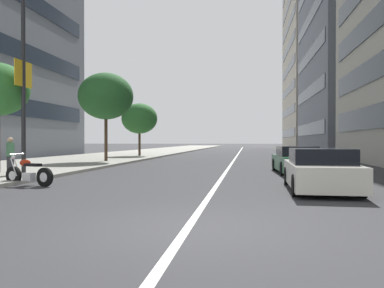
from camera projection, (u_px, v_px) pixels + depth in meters
The scene contains 12 objects.
ground_plane at pixel (187, 229), 6.69m from camera, with size 400.00×400.00×0.00m, color #303033.
sidewalk_right_plaza at pixel (119, 156), 38.03m from camera, with size 160.00×9.43×0.15m, color gray.
lane_centre_stripe at pixel (237, 155), 41.33m from camera, with size 110.00×0.16×0.01m, color silver.
motorcycle_nearest_camera at pixel (28, 174), 13.20m from camera, with size 0.79×2.05×1.10m.
car_approaching_light at pixel (320, 171), 11.87m from camera, with size 4.49×2.03×1.31m.
car_following_behind at pixel (296, 160), 18.34m from camera, with size 4.56×2.03×1.29m.
street_lamp_with_banners at pixel (29, 62), 16.27m from camera, with size 1.26×2.05×8.00m.
street_tree_by_lamp_post at pixel (106, 96), 26.66m from camera, with size 3.81×3.81×6.13m.
street_tree_far_plaza at pixel (139, 119), 35.93m from camera, with size 3.35×3.35×4.92m.
pedestrian_on_plaza at pixel (10, 157), 15.31m from camera, with size 0.47×0.45×1.54m.
office_tower_far_left_down_avenue at pixel (377, 0), 47.17m from camera, with size 22.31×16.29×37.79m.
office_tower_mid_left at pixel (335, 49), 72.23m from camera, with size 24.32×17.52×37.90m.
Camera 1 is at (-6.60, -1.04, 1.55)m, focal length 35.83 mm.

